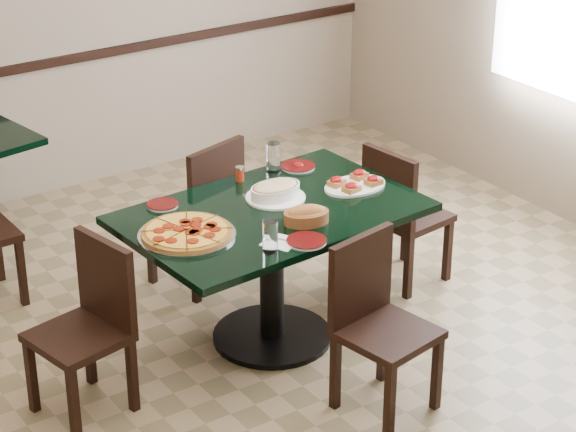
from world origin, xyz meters
TOP-DOWN VIEW (x-y plane):
  - floor at (0.00, 0.00)m, footprint 5.50×5.50m
  - room_shell at (1.02, 1.73)m, footprint 5.50×5.50m
  - main_table at (0.13, 0.31)m, footprint 1.52×1.03m
  - chair_far at (0.14, 1.01)m, footprint 0.51×0.51m
  - chair_near at (0.21, -0.44)m, footprint 0.46×0.46m
  - chair_right at (1.06, 0.41)m, footprint 0.43×0.43m
  - chair_left at (-0.90, 0.29)m, footprint 0.46×0.46m
  - pepperoni_pizza at (-0.37, 0.29)m, footprint 0.47×0.47m
  - lasagna_casserole at (0.22, 0.41)m, footprint 0.31×0.31m
  - bread_basket at (0.18, 0.09)m, footprint 0.26×0.22m
  - bruschetta_platter at (0.64, 0.29)m, footprint 0.36×0.25m
  - side_plate_near at (0.06, -0.09)m, footprint 0.19×0.19m
  - side_plate_far_r at (0.55, 0.67)m, footprint 0.19×0.19m
  - side_plate_far_l at (-0.30, 0.65)m, footprint 0.16×0.16m
  - napkin_setting at (-0.04, -0.02)m, footprint 0.20×0.20m
  - water_glass_a at (0.40, 0.70)m, footprint 0.08×0.08m
  - water_glass_b at (-0.13, -0.07)m, footprint 0.07×0.07m
  - pepper_shaker at (0.19, 0.70)m, footprint 0.05×0.05m

SIDE VIEW (x-z plane):
  - floor at x=0.00m, z-range 0.00..0.00m
  - chair_right at x=1.06m, z-range 0.05..0.88m
  - chair_left at x=-0.90m, z-range 0.05..0.89m
  - chair_near at x=0.21m, z-range 0.05..0.90m
  - chair_far at x=0.14m, z-range 0.05..0.94m
  - main_table at x=0.13m, z-range 0.19..0.94m
  - napkin_setting at x=-0.04m, z-range 0.75..0.76m
  - side_plate_near at x=0.06m, z-range 0.75..0.77m
  - side_plate_far_l at x=-0.30m, z-range 0.75..0.77m
  - side_plate_far_r at x=0.55m, z-range 0.74..0.77m
  - pepperoni_pizza at x=-0.37m, z-range 0.75..0.79m
  - bruschetta_platter at x=0.64m, z-range 0.75..0.80m
  - bread_basket at x=0.18m, z-range 0.74..0.84m
  - pepper_shaker at x=0.19m, z-range 0.75..0.83m
  - lasagna_casserole at x=0.22m, z-range 0.75..0.84m
  - water_glass_b at x=-0.13m, z-range 0.75..0.91m
  - water_glass_a at x=0.40m, z-range 0.75..0.91m
  - room_shell at x=1.02m, z-range -1.58..3.92m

